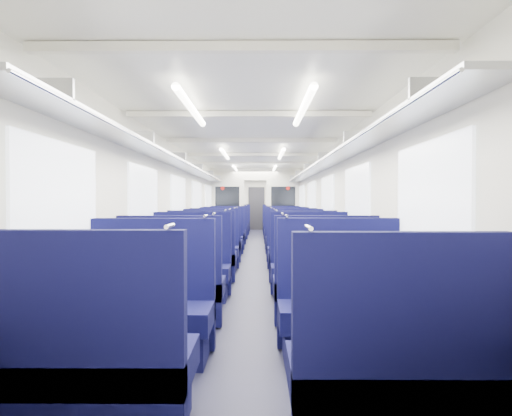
# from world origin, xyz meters

# --- Properties ---
(floor) EXTENTS (2.80, 18.00, 0.01)m
(floor) POSITION_xyz_m (0.00, 0.00, 0.00)
(floor) COLOR black
(floor) RESTS_ON ground
(ceiling) EXTENTS (2.80, 18.00, 0.01)m
(ceiling) POSITION_xyz_m (0.00, 0.00, 2.35)
(ceiling) COLOR white
(ceiling) RESTS_ON wall_left
(wall_left) EXTENTS (0.02, 18.00, 2.35)m
(wall_left) POSITION_xyz_m (-1.40, 0.00, 1.18)
(wall_left) COLOR silver
(wall_left) RESTS_ON floor
(dado_left) EXTENTS (0.03, 17.90, 0.70)m
(dado_left) POSITION_xyz_m (-1.39, 0.00, 0.35)
(dado_left) COLOR #0F0F33
(dado_left) RESTS_ON floor
(wall_right) EXTENTS (0.02, 18.00, 2.35)m
(wall_right) POSITION_xyz_m (1.40, 0.00, 1.18)
(wall_right) COLOR silver
(wall_right) RESTS_ON floor
(dado_right) EXTENTS (0.03, 17.90, 0.70)m
(dado_right) POSITION_xyz_m (1.39, 0.00, 0.35)
(dado_right) COLOR #0F0F33
(dado_right) RESTS_ON floor
(wall_far) EXTENTS (2.80, 0.02, 2.35)m
(wall_far) POSITION_xyz_m (0.00, 9.00, 1.18)
(wall_far) COLOR silver
(wall_far) RESTS_ON floor
(luggage_rack_left) EXTENTS (0.36, 17.40, 0.18)m
(luggage_rack_left) POSITION_xyz_m (-1.21, 0.00, 1.97)
(luggage_rack_left) COLOR #B2B5BA
(luggage_rack_left) RESTS_ON wall_left
(luggage_rack_right) EXTENTS (0.36, 17.40, 0.18)m
(luggage_rack_right) POSITION_xyz_m (1.21, 0.00, 1.97)
(luggage_rack_right) COLOR #B2B5BA
(luggage_rack_right) RESTS_ON wall_right
(windows) EXTENTS (2.78, 15.60, 0.75)m
(windows) POSITION_xyz_m (0.00, -0.46, 1.42)
(windows) COLOR white
(windows) RESTS_ON wall_left
(ceiling_fittings) EXTENTS (2.70, 16.06, 0.11)m
(ceiling_fittings) POSITION_xyz_m (0.00, -0.26, 2.29)
(ceiling_fittings) COLOR white
(ceiling_fittings) RESTS_ON ceiling
(end_door) EXTENTS (0.75, 0.06, 2.00)m
(end_door) POSITION_xyz_m (0.00, 8.94, 1.00)
(end_door) COLOR black
(end_door) RESTS_ON floor
(bulkhead) EXTENTS (2.80, 0.10, 2.35)m
(bulkhead) POSITION_xyz_m (-0.00, 2.49, 1.23)
(bulkhead) COLOR white
(bulkhead) RESTS_ON floor
(seat_0) EXTENTS (1.10, 0.61, 1.23)m
(seat_0) POSITION_xyz_m (-0.83, -8.25, 0.38)
(seat_0) COLOR #0C0E3D
(seat_0) RESTS_ON floor
(seat_1) EXTENTS (1.10, 0.61, 1.23)m
(seat_1) POSITION_xyz_m (0.83, -8.38, 0.38)
(seat_1) COLOR #0C0E3D
(seat_1) RESTS_ON floor
(seat_2) EXTENTS (1.10, 0.61, 1.23)m
(seat_2) POSITION_xyz_m (-0.83, -7.07, 0.38)
(seat_2) COLOR #0C0E3D
(seat_2) RESTS_ON floor
(seat_3) EXTENTS (1.10, 0.61, 1.23)m
(seat_3) POSITION_xyz_m (0.83, -7.00, 0.38)
(seat_3) COLOR #0C0E3D
(seat_3) RESTS_ON floor
(seat_4) EXTENTS (1.10, 0.61, 1.23)m
(seat_4) POSITION_xyz_m (-0.83, -6.07, 0.38)
(seat_4) COLOR #0C0E3D
(seat_4) RESTS_ON floor
(seat_5) EXTENTS (1.10, 0.61, 1.23)m
(seat_5) POSITION_xyz_m (0.83, -6.03, 0.38)
(seat_5) COLOR #0C0E3D
(seat_5) RESTS_ON floor
(seat_6) EXTENTS (1.10, 0.61, 1.23)m
(seat_6) POSITION_xyz_m (-0.83, -4.89, 0.38)
(seat_6) COLOR #0C0E3D
(seat_6) RESTS_ON floor
(seat_7) EXTENTS (1.10, 0.61, 1.23)m
(seat_7) POSITION_xyz_m (0.83, -4.84, 0.38)
(seat_7) COLOR #0C0E3D
(seat_7) RESTS_ON floor
(seat_8) EXTENTS (1.10, 0.61, 1.23)m
(seat_8) POSITION_xyz_m (-0.83, -3.65, 0.38)
(seat_8) COLOR #0C0E3D
(seat_8) RESTS_ON floor
(seat_9) EXTENTS (1.10, 0.61, 1.23)m
(seat_9) POSITION_xyz_m (0.83, -3.66, 0.38)
(seat_9) COLOR #0C0E3D
(seat_9) RESTS_ON floor
(seat_10) EXTENTS (1.10, 0.61, 1.23)m
(seat_10) POSITION_xyz_m (-0.83, -2.58, 0.38)
(seat_10) COLOR #0C0E3D
(seat_10) RESTS_ON floor
(seat_11) EXTENTS (1.10, 0.61, 1.23)m
(seat_11) POSITION_xyz_m (0.83, -2.61, 0.38)
(seat_11) COLOR #0C0E3D
(seat_11) RESTS_ON floor
(seat_12) EXTENTS (1.10, 0.61, 1.23)m
(seat_12) POSITION_xyz_m (-0.83, -1.45, 0.38)
(seat_12) COLOR #0C0E3D
(seat_12) RESTS_ON floor
(seat_13) EXTENTS (1.10, 0.61, 1.23)m
(seat_13) POSITION_xyz_m (0.83, -1.36, 0.38)
(seat_13) COLOR #0C0E3D
(seat_13) RESTS_ON floor
(seat_14) EXTENTS (1.10, 0.61, 1.23)m
(seat_14) POSITION_xyz_m (-0.83, -0.31, 0.38)
(seat_14) COLOR #0C0E3D
(seat_14) RESTS_ON floor
(seat_15) EXTENTS (1.10, 0.61, 1.23)m
(seat_15) POSITION_xyz_m (0.83, -0.34, 0.38)
(seat_15) COLOR #0C0E3D
(seat_15) RESTS_ON floor
(seat_16) EXTENTS (1.10, 0.61, 1.23)m
(seat_16) POSITION_xyz_m (-0.83, 0.90, 0.38)
(seat_16) COLOR #0C0E3D
(seat_16) RESTS_ON floor
(seat_17) EXTENTS (1.10, 0.61, 1.23)m
(seat_17) POSITION_xyz_m (0.83, 0.97, 0.38)
(seat_17) COLOR #0C0E3D
(seat_17) RESTS_ON floor
(seat_18) EXTENTS (1.10, 0.61, 1.23)m
(seat_18) POSITION_xyz_m (-0.83, 1.98, 0.38)
(seat_18) COLOR #0C0E3D
(seat_18) RESTS_ON floor
(seat_19) EXTENTS (1.10, 0.61, 1.23)m
(seat_19) POSITION_xyz_m (0.83, 2.14, 0.38)
(seat_19) COLOR #0C0E3D
(seat_19) RESTS_ON floor
(seat_20) EXTENTS (1.10, 0.61, 1.23)m
(seat_20) POSITION_xyz_m (-0.83, 4.03, 0.38)
(seat_20) COLOR #0C0E3D
(seat_20) RESTS_ON floor
(seat_21) EXTENTS (1.10, 0.61, 1.23)m
(seat_21) POSITION_xyz_m (0.83, 4.13, 0.38)
(seat_21) COLOR #0C0E3D
(seat_21) RESTS_ON floor
(seat_22) EXTENTS (1.10, 0.61, 1.23)m
(seat_22) POSITION_xyz_m (-0.83, 5.35, 0.38)
(seat_22) COLOR #0C0E3D
(seat_22) RESTS_ON floor
(seat_23) EXTENTS (1.10, 0.61, 1.23)m
(seat_23) POSITION_xyz_m (0.83, 5.33, 0.38)
(seat_23) COLOR #0C0E3D
(seat_23) RESTS_ON floor
(seat_24) EXTENTS (1.10, 0.61, 1.23)m
(seat_24) POSITION_xyz_m (-0.83, 6.40, 0.38)
(seat_24) COLOR #0C0E3D
(seat_24) RESTS_ON floor
(seat_25) EXTENTS (1.10, 0.61, 1.23)m
(seat_25) POSITION_xyz_m (0.83, 6.50, 0.38)
(seat_25) COLOR #0C0E3D
(seat_25) RESTS_ON floor
(seat_26) EXTENTS (1.10, 0.61, 1.23)m
(seat_26) POSITION_xyz_m (-0.83, 7.53, 0.38)
(seat_26) COLOR #0C0E3D
(seat_26) RESTS_ON floor
(seat_27) EXTENTS (1.10, 0.61, 1.23)m
(seat_27) POSITION_xyz_m (0.83, 7.65, 0.38)
(seat_27) COLOR #0C0E3D
(seat_27) RESTS_ON floor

